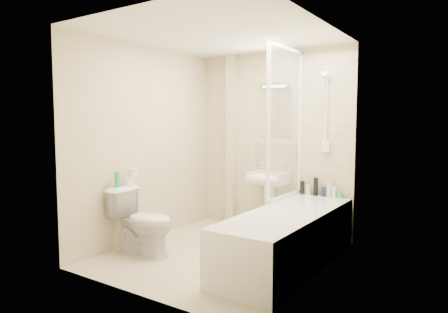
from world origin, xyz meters
The scene contains 26 objects.
floor centered at (0.00, 0.00, 0.00)m, with size 2.50×2.50×0.00m, color beige.
wall_back centered at (0.00, 1.25, 1.20)m, with size 2.20×0.02×2.40m, color beige.
wall_left centered at (-1.10, 0.00, 1.20)m, with size 0.02×2.50×2.40m, color beige.
wall_right centered at (1.10, 0.00, 1.20)m, with size 0.02×2.50×2.40m, color beige.
ceiling centered at (0.00, 0.00, 2.40)m, with size 2.20×2.50×0.02m, color white.
tile_back centered at (0.75, 1.24, 1.42)m, with size 0.70×0.01×1.75m, color beige.
tile_right centered at (1.09, 0.15, 1.42)m, with size 0.01×2.10×1.75m, color beige.
pipe_boxing centered at (-0.62, 1.19, 1.20)m, with size 0.12×0.12×2.40m, color beige.
splashback centered at (0.05, 1.24, 1.03)m, with size 0.60×0.01×0.30m, color beige.
mirror centered at (0.05, 1.24, 1.58)m, with size 0.46×0.01×0.60m, color white.
strip_light centered at (0.05, 1.22, 1.95)m, with size 0.42×0.07×0.07m, color silver.
bathtub centered at (0.75, 0.15, 0.29)m, with size 0.70×2.10×0.55m.
shower_screen centered at (0.40, 0.80, 1.45)m, with size 0.04×0.92×1.80m.
shower_fixture centered at (0.75, 1.19, 1.55)m, with size 0.10×0.16×0.99m.
pedestal_sink centered at (0.05, 1.01, 0.65)m, with size 0.48×0.46×0.93m.
bottle_black_a centered at (0.48, 1.16, 0.63)m, with size 0.05×0.05×0.17m, color black.
bottle_white_a centered at (0.56, 1.16, 0.61)m, with size 0.06×0.06×0.13m, color silver.
bottle_black_b centered at (0.65, 1.16, 0.66)m, with size 0.06×0.06×0.22m, color black.
bottle_blue centered at (0.75, 1.16, 0.61)m, with size 0.06×0.06×0.12m, color navy.
bottle_cream centered at (0.83, 1.16, 0.64)m, with size 0.06×0.06×0.18m, color beige.
bottle_white_b centered at (0.89, 1.16, 0.62)m, with size 0.06×0.06×0.13m, color white.
bottle_green centered at (0.96, 1.16, 0.59)m, with size 0.07×0.07×0.08m, color green.
toilet centered at (-0.72, -0.47, 0.37)m, with size 0.77×0.50×0.74m, color white.
toilet_roll_lower centered at (-0.99, -0.41, 0.79)m, with size 0.10×0.10×0.10m, color white.
toilet_roll_upper centered at (-0.96, -0.38, 0.89)m, with size 0.11×0.11×0.09m, color white.
green_bottle centered at (-0.99, -0.58, 0.83)m, with size 0.06×0.06×0.17m, color green.
Camera 1 is at (2.44, -3.57, 1.47)m, focal length 32.00 mm.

